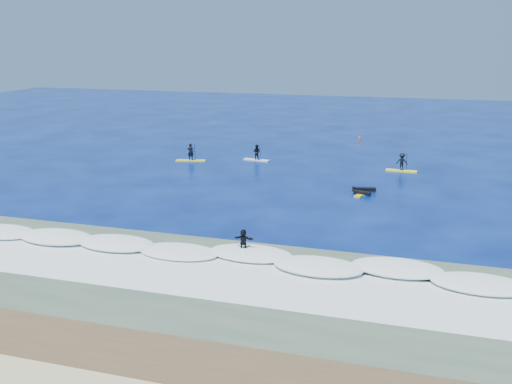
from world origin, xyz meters
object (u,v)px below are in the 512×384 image
(sup_paddler_left, at_px, (191,155))
(prone_paddler_near, at_px, (361,193))
(prone_paddler_far, at_px, (364,190))
(wave_surfer, at_px, (243,242))
(sup_paddler_center, at_px, (257,154))
(marker_buoy, at_px, (359,139))
(sup_paddler_right, at_px, (402,163))

(sup_paddler_left, relative_size, prone_paddler_near, 1.53)
(sup_paddler_left, relative_size, prone_paddler_far, 1.23)
(sup_paddler_left, relative_size, wave_surfer, 1.62)
(sup_paddler_left, xyz_separation_m, sup_paddler_center, (6.14, 2.12, 0.05))
(sup_paddler_center, bearing_deg, prone_paddler_far, -30.90)
(prone_paddler_near, xyz_separation_m, wave_surfer, (-4.95, -14.43, 0.63))
(sup_paddler_center, bearing_deg, sup_paddler_left, -154.04)
(prone_paddler_near, relative_size, wave_surfer, 1.06)
(sup_paddler_left, xyz_separation_m, prone_paddler_far, (17.63, -6.81, -0.47))
(prone_paddler_near, xyz_separation_m, marker_buoy, (-2.90, 23.65, 0.15))
(sup_paddler_right, relative_size, prone_paddler_near, 1.42)
(sup_paddler_center, xyz_separation_m, marker_buoy, (8.48, 13.77, -0.40))
(sup_paddler_center, height_order, wave_surfer, sup_paddler_center)
(sup_paddler_left, distance_m, wave_surfer, 25.50)
(sup_paddler_left, height_order, prone_paddler_far, sup_paddler_left)
(sup_paddler_center, bearing_deg, prone_paddler_near, -34.01)
(sup_paddler_left, relative_size, sup_paddler_right, 1.08)
(sup_paddler_left, height_order, sup_paddler_right, sup_paddler_left)
(marker_buoy, bearing_deg, prone_paddler_far, -82.44)
(prone_paddler_far, bearing_deg, prone_paddler_near, 158.29)
(sup_paddler_left, bearing_deg, prone_paddler_far, -33.21)
(sup_paddler_right, distance_m, prone_paddler_near, 9.53)
(sup_paddler_right, height_order, prone_paddler_near, sup_paddler_right)
(sup_paddler_center, bearing_deg, wave_surfer, -68.26)
(sup_paddler_left, distance_m, sup_paddler_right, 20.16)
(sup_paddler_center, xyz_separation_m, prone_paddler_far, (11.49, -8.92, -0.52))
(sup_paddler_right, xyz_separation_m, marker_buoy, (-5.50, 14.49, -0.47))
(sup_paddler_center, height_order, marker_buoy, sup_paddler_center)
(sup_paddler_center, relative_size, marker_buoy, 4.06)
(sup_paddler_right, distance_m, marker_buoy, 15.51)
(prone_paddler_far, xyz_separation_m, marker_buoy, (-3.01, 22.70, 0.12))
(prone_paddler_near, distance_m, marker_buoy, 23.82)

